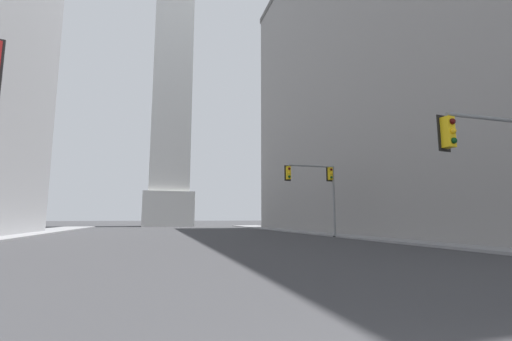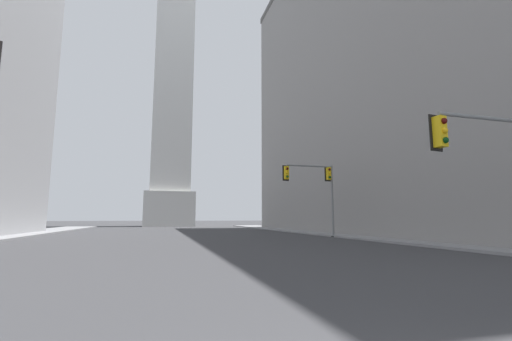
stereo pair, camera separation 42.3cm
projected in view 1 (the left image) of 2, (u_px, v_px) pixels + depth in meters
sidewalk_right at (363, 236)px, 29.54m from camera, size 5.00×82.21×0.15m
building_right at (418, 62)px, 37.81m from camera, size 20.80×51.52×37.36m
obelisk at (172, 87)px, 70.93m from camera, size 9.46×9.46×60.27m
traffic_light_mid_right at (318, 182)px, 29.59m from camera, size 4.73×0.50×6.18m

